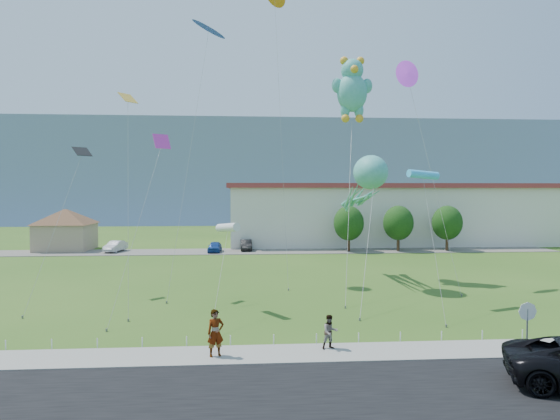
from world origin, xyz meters
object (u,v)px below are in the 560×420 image
(warehouse, at_px, (446,213))
(parked_car_black, at_px, (246,245))
(parked_car_blue, at_px, (215,247))
(teddy_bear_kite, at_px, (352,88))
(pedestrian_left, at_px, (216,333))
(octopus_kite, at_px, (366,183))
(pedestrian_right, at_px, (330,332))
(stop_sign, at_px, (527,317))
(parked_car_silver, at_px, (115,246))
(pavilion, at_px, (66,225))

(warehouse, relative_size, parked_car_black, 15.80)
(parked_car_blue, relative_size, teddy_bear_kite, 0.20)
(pedestrian_left, height_order, parked_car_blue, pedestrian_left)
(parked_car_blue, bearing_deg, octopus_kite, -55.94)
(warehouse, height_order, teddy_bear_kite, teddy_bear_kite)
(parked_car_black, relative_size, teddy_bear_kite, 0.21)
(pedestrian_left, relative_size, pedestrian_right, 1.32)
(stop_sign, xyz_separation_m, parked_car_silver, (-26.99, 39.72, -1.17))
(warehouse, bearing_deg, stop_sign, -108.90)
(parked_car_silver, bearing_deg, stop_sign, -43.86)
(pedestrian_left, bearing_deg, pavilion, 96.08)
(parked_car_blue, bearing_deg, warehouse, 20.17)
(pavilion, bearing_deg, teddy_bear_kite, -35.73)
(pedestrian_right, bearing_deg, parked_car_silver, 104.14)
(pedestrian_left, relative_size, parked_car_silver, 0.52)
(warehouse, xyz_separation_m, parked_car_black, (-28.11, -8.10, -3.43))
(parked_car_black, relative_size, octopus_kite, 0.24)
(pavilion, relative_size, stop_sign, 3.68)
(pavilion, xyz_separation_m, stop_sign, (33.50, -42.21, -1.15))
(parked_car_blue, bearing_deg, teddy_bear_kite, -52.87)
(stop_sign, height_order, teddy_bear_kite, teddy_bear_kite)
(parked_car_silver, xyz_separation_m, parked_car_blue, (11.69, -1.06, -0.03))
(warehouse, xyz_separation_m, parked_car_silver, (-43.49, -8.49, -3.43))
(pavilion, height_order, warehouse, warehouse)
(parked_car_silver, xyz_separation_m, octopus_kite, (24.35, -22.46, 7.05))
(warehouse, relative_size, parked_car_silver, 15.80)
(stop_sign, relative_size, octopus_kite, 0.16)
(pedestrian_left, height_order, teddy_bear_kite, teddy_bear_kite)
(parked_car_silver, height_order, parked_car_black, same)
(pedestrian_right, bearing_deg, warehouse, 49.62)
(pedestrian_right, distance_m, octopus_kite, 17.70)
(parked_car_silver, relative_size, octopus_kite, 0.24)
(pavilion, xyz_separation_m, pedestrian_left, (20.41, -40.95, -1.92))
(pavilion, distance_m, parked_car_blue, 18.70)
(warehouse, relative_size, stop_sign, 24.40)
(stop_sign, xyz_separation_m, pedestrian_right, (-8.04, 1.88, -1.01))
(parked_car_blue, height_order, parked_car_black, parked_car_black)
(teddy_bear_kite, bearing_deg, warehouse, 54.93)
(octopus_kite, bearing_deg, pedestrian_left, -123.14)
(parked_car_silver, bearing_deg, parked_car_blue, 6.74)
(warehouse, bearing_deg, pavilion, -173.16)
(warehouse, height_order, octopus_kite, octopus_kite)
(parked_car_black, bearing_deg, pavilion, 173.02)
(warehouse, bearing_deg, pedestrian_right, -117.91)
(warehouse, distance_m, octopus_kite, 36.56)
(warehouse, xyz_separation_m, octopus_kite, (-19.13, -30.94, 3.63))
(teddy_bear_kite, bearing_deg, parked_car_blue, 123.68)
(pavilion, bearing_deg, parked_car_blue, -11.04)
(parked_car_silver, xyz_separation_m, parked_car_black, (15.37, 0.39, -0.00))
(pedestrian_right, height_order, teddy_bear_kite, teddy_bear_kite)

